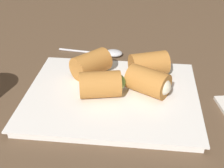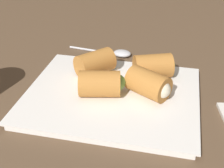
% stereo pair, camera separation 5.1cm
% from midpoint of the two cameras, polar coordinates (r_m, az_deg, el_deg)
% --- Properties ---
extents(table_surface, '(1.80, 1.40, 0.02)m').
position_cam_midpoint_polar(table_surface, '(0.57, 3.45, -3.93)').
color(table_surface, brown).
rests_on(table_surface, ground).
extents(serving_plate, '(0.30, 0.25, 0.01)m').
position_cam_midpoint_polar(serving_plate, '(0.56, 2.63, -2.33)').
color(serving_plate, white).
rests_on(serving_plate, table_surface).
extents(roll_front_left, '(0.08, 0.08, 0.05)m').
position_cam_midpoint_polar(roll_front_left, '(0.60, -0.37, 3.92)').
color(roll_front_left, '#B77533').
rests_on(roll_front_left, serving_plate).
extents(roll_front_right, '(0.08, 0.07, 0.05)m').
position_cam_midpoint_polar(roll_front_right, '(0.54, 9.69, -0.16)').
color(roll_front_right, '#B77533').
rests_on(roll_front_right, serving_plate).
extents(roll_back_left, '(0.08, 0.07, 0.05)m').
position_cam_midpoint_polar(roll_back_left, '(0.60, 10.31, 3.19)').
color(roll_back_left, '#B77533').
rests_on(roll_back_left, serving_plate).
extents(roll_back_right, '(0.08, 0.06, 0.05)m').
position_cam_midpoint_polar(roll_back_right, '(0.54, 0.92, -0.04)').
color(roll_back_right, '#B77533').
rests_on(roll_back_right, serving_plate).
extents(spoon, '(0.15, 0.04, 0.01)m').
position_cam_midpoint_polar(spoon, '(0.71, 3.17, 5.65)').
color(spoon, silver).
rests_on(spoon, table_surface).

